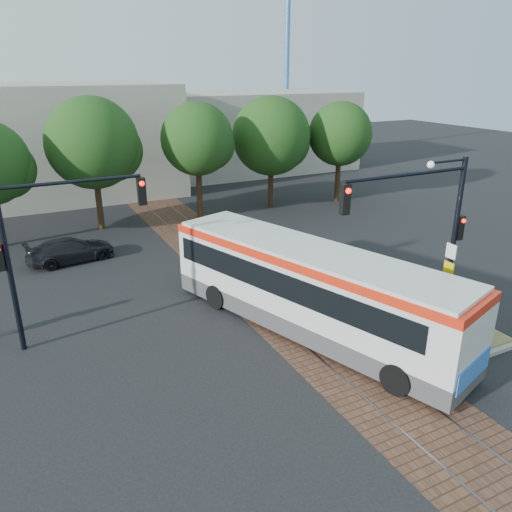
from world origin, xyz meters
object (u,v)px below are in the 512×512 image
object	(u,v)px
parked_car	(70,250)
signal_pole_left	(43,238)
city_bus	(309,286)
signal_pole_main	(432,219)
traffic_island	(440,313)

from	to	relation	value
parked_car	signal_pole_left	bearing A→B (deg)	160.10
city_bus	signal_pole_left	size ratio (longest dim) A/B	2.01
city_bus	signal_pole_main	xyz separation A→B (m)	(3.93, -1.57, 2.38)
signal_pole_left	signal_pole_main	bearing A→B (deg)	-21.45
city_bus	parked_car	distance (m)	13.16
signal_pole_left	parked_car	world-z (taller)	signal_pole_left
signal_pole_left	city_bus	bearing A→B (deg)	-21.30
traffic_island	signal_pole_main	distance (m)	3.95
traffic_island	parked_car	distance (m)	17.38
signal_pole_left	parked_car	bearing A→B (deg)	79.33
signal_pole_main	signal_pole_left	xyz separation A→B (m)	(-12.23, 4.80, -0.29)
signal_pole_left	traffic_island	bearing A→B (deg)	-20.36
traffic_island	signal_pole_left	xyz separation A→B (m)	(-13.19, 4.89, 3.54)
traffic_island	parked_car	world-z (taller)	parked_car
city_bus	signal_pole_left	distance (m)	9.15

